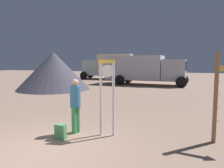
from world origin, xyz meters
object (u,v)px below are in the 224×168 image
at_px(standing_clock, 107,90).
at_px(dome_tent, 54,71).
at_px(person_near_clock, 76,103).
at_px(box_truck_near, 143,68).
at_px(backpack, 61,132).
at_px(box_truck_far, 110,66).

xyz_separation_m(standing_clock, dome_tent, (-7.34, 8.30, 0.15)).
bearing_deg(person_near_clock, box_truck_near, 91.97).
height_order(standing_clock, dome_tent, dome_tent).
distance_m(person_near_clock, dome_tent, 10.56).
xyz_separation_m(standing_clock, backpack, (-1.09, -0.68, -1.09)).
distance_m(box_truck_near, dome_tent, 8.14).
height_order(standing_clock, backpack, standing_clock).
height_order(box_truck_near, box_truck_far, box_truck_far).
relative_size(standing_clock, box_truck_far, 0.34).
xyz_separation_m(box_truck_near, dome_tent, (-5.91, -5.60, -0.06)).
xyz_separation_m(backpack, box_truck_far, (-5.49, 19.83, 1.43)).
bearing_deg(box_truck_near, person_near_clock, -88.03).
bearing_deg(backpack, box_truck_far, 105.47).
distance_m(backpack, box_truck_far, 20.62).
distance_m(person_near_clock, box_truck_far, 20.06).
bearing_deg(box_truck_near, dome_tent, -136.53).
bearing_deg(box_truck_near, standing_clock, -84.13).
distance_m(standing_clock, box_truck_near, 13.97).
bearing_deg(backpack, person_near_clock, 76.52).
xyz_separation_m(person_near_clock, backpack, (-0.14, -0.59, -0.69)).
distance_m(standing_clock, box_truck_far, 20.25).
height_order(person_near_clock, box_truck_near, box_truck_near).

